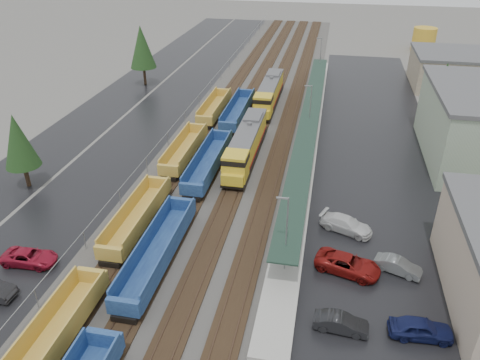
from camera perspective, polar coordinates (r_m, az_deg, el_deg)
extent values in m
cube|color=#302D2B|center=(78.28, 1.78, 8.48)|extent=(20.00, 160.00, 0.08)
cube|color=black|center=(79.38, -2.54, 8.85)|extent=(2.60, 160.00, 0.15)
cube|color=#473326|center=(79.51, -3.05, 8.95)|extent=(0.08, 160.00, 0.07)
cube|color=#473326|center=(79.18, -2.03, 8.89)|extent=(0.08, 160.00, 0.07)
cube|color=black|center=(78.57, 0.33, 8.66)|extent=(2.60, 160.00, 0.15)
cube|color=#473326|center=(78.66, -0.19, 8.77)|extent=(0.08, 160.00, 0.07)
cube|color=#473326|center=(78.41, 0.85, 8.70)|extent=(0.08, 160.00, 0.07)
cube|color=black|center=(77.96, 3.25, 8.45)|extent=(2.60, 160.00, 0.15)
cube|color=#473326|center=(78.02, 2.72, 8.56)|extent=(0.08, 160.00, 0.07)
cube|color=#473326|center=(77.83, 3.78, 8.48)|extent=(0.08, 160.00, 0.07)
cube|color=black|center=(77.55, 6.20, 8.21)|extent=(2.60, 160.00, 0.15)
cube|color=#473326|center=(77.57, 5.67, 8.33)|extent=(0.08, 160.00, 0.07)
cube|color=#473326|center=(77.46, 6.74, 8.24)|extent=(0.08, 160.00, 0.07)
cube|color=black|center=(81.93, -8.75, 9.08)|extent=(10.00, 160.00, 0.02)
cube|color=black|center=(85.74, -15.15, 9.32)|extent=(9.00, 160.00, 0.02)
cube|color=black|center=(68.48, 16.23, 4.15)|extent=(16.00, 100.00, 0.02)
cube|color=#9E9B93|center=(68.02, 8.29, 5.19)|extent=(3.00, 80.00, 0.70)
cylinder|color=gray|center=(45.32, 6.22, -5.55)|extent=(0.16, 0.16, 2.40)
cylinder|color=gray|center=(58.30, 7.72, 2.71)|extent=(0.16, 0.16, 2.40)
cylinder|color=gray|center=(72.07, 8.66, 7.89)|extent=(0.16, 0.16, 2.40)
cylinder|color=gray|center=(86.25, 9.31, 11.38)|extent=(0.16, 0.16, 2.40)
cylinder|color=gray|center=(100.67, 9.79, 13.89)|extent=(0.16, 0.16, 2.40)
cube|color=#1B3126|center=(66.94, 8.47, 7.42)|extent=(2.60, 65.00, 0.15)
cylinder|color=gray|center=(40.03, 5.65, -7.06)|extent=(0.12, 0.12, 8.00)
cube|color=gray|center=(37.91, 5.18, -2.22)|extent=(1.00, 0.15, 0.12)
cylinder|color=gray|center=(66.65, 8.52, 8.06)|extent=(0.12, 0.12, 8.00)
cube|color=gray|center=(65.40, 8.32, 11.29)|extent=(1.00, 0.15, 0.12)
cylinder|color=gray|center=(95.30, 9.75, 14.35)|extent=(0.12, 0.12, 8.00)
cube|color=gray|center=(94.43, 9.64, 16.66)|extent=(1.00, 0.15, 0.12)
cylinder|color=gray|center=(41.87, -23.54, -13.19)|extent=(0.08, 0.08, 2.00)
cylinder|color=gray|center=(46.98, -18.41, -7.03)|extent=(0.08, 0.08, 2.00)
cylinder|color=gray|center=(52.80, -14.44, -2.11)|extent=(0.08, 0.08, 2.00)
cylinder|color=gray|center=(59.14, -11.31, 1.81)|extent=(0.08, 0.08, 2.00)
cylinder|color=gray|center=(65.84, -8.80, 4.94)|extent=(0.08, 0.08, 2.00)
cylinder|color=gray|center=(72.80, -6.74, 7.48)|extent=(0.08, 0.08, 2.00)
cylinder|color=gray|center=(79.96, -5.03, 9.56)|extent=(0.08, 0.08, 2.00)
cylinder|color=gray|center=(87.26, -3.58, 11.29)|extent=(0.08, 0.08, 2.00)
cylinder|color=gray|center=(94.68, -2.35, 12.75)|extent=(0.08, 0.08, 2.00)
cylinder|color=gray|center=(102.18, -1.28, 13.99)|extent=(0.08, 0.08, 2.00)
cylinder|color=gray|center=(109.76, -0.35, 15.05)|extent=(0.08, 0.08, 2.00)
cylinder|color=gray|center=(117.39, 0.46, 15.98)|extent=(0.08, 0.08, 2.00)
cylinder|color=gray|center=(125.06, 1.18, 16.78)|extent=(0.08, 0.08, 2.00)
cylinder|color=gray|center=(132.78, 1.83, 17.50)|extent=(0.08, 0.08, 2.00)
cylinder|color=gray|center=(140.53, 2.40, 18.13)|extent=(0.08, 0.08, 2.00)
cylinder|color=gray|center=(148.30, 2.92, 18.69)|extent=(0.08, 0.08, 2.00)
cube|color=gray|center=(79.63, -5.06, 10.24)|extent=(0.05, 160.00, 0.05)
cube|color=gray|center=(98.50, 25.58, 11.85)|extent=(18.00, 14.00, 6.00)
cube|color=#59595B|center=(97.74, 25.99, 13.65)|extent=(18.36, 14.28, 0.50)
cylinder|color=#332316|center=(60.23, -24.55, 0.48)|extent=(0.50, 0.50, 2.70)
cone|color=#133314|center=(58.42, -25.45, 4.35)|extent=(3.96, 3.96, 6.30)
cylinder|color=#332316|center=(93.10, -11.54, 12.33)|extent=(0.50, 0.50, 3.30)
cone|color=#133314|center=(91.72, -11.88, 15.62)|extent=(4.84, 4.84, 7.70)
cylinder|color=#332316|center=(76.67, 22.79, 6.90)|extent=(0.50, 0.50, 3.00)
cone|color=#133314|center=(75.13, 23.51, 10.42)|extent=(4.40, 4.40, 7.00)
cube|color=black|center=(61.50, 0.83, 3.31)|extent=(2.78, 18.54, 0.37)
cube|color=gold|center=(61.66, 1.00, 4.99)|extent=(2.60, 14.83, 2.78)
cube|color=gold|center=(54.36, -0.55, 1.74)|extent=(2.78, 2.97, 3.15)
cube|color=black|center=(53.94, -0.56, 2.61)|extent=(2.83, 3.01, 0.65)
cube|color=gold|center=(53.36, -0.91, 0.05)|extent=(2.60, 0.93, 1.30)
cube|color=#59595B|center=(61.07, 1.01, 6.26)|extent=(2.64, 14.83, 0.32)
cube|color=#99100D|center=(62.35, -0.20, 4.16)|extent=(0.04, 14.83, 0.32)
cube|color=#99100D|center=(61.92, 2.19, 3.95)|extent=(0.04, 14.83, 0.32)
cube|color=black|center=(61.66, 0.83, 3.00)|extent=(2.04, 5.56, 0.56)
cube|color=black|center=(55.96, -0.39, 0.22)|extent=(2.22, 3.71, 0.46)
cube|color=black|center=(67.43, 1.84, 5.44)|extent=(2.22, 3.71, 0.46)
cylinder|color=#59595B|center=(61.81, 1.17, 6.83)|extent=(0.65, 0.65, 0.46)
cube|color=#59595B|center=(64.37, 1.61, 7.70)|extent=(2.22, 3.71, 0.46)
cube|color=black|center=(80.70, 3.60, 9.66)|extent=(2.78, 18.54, 0.37)
cube|color=gold|center=(81.06, 3.73, 10.92)|extent=(2.60, 14.83, 2.78)
cube|color=gold|center=(73.36, 2.83, 9.13)|extent=(2.78, 2.97, 3.15)
cube|color=black|center=(73.05, 2.85, 9.81)|extent=(2.83, 3.01, 0.65)
cube|color=gold|center=(72.14, 2.61, 7.99)|extent=(2.60, 0.93, 1.30)
cube|color=#59595B|center=(80.62, 3.76, 11.92)|extent=(2.64, 14.83, 0.32)
cube|color=#99100D|center=(81.59, 2.77, 10.24)|extent=(0.04, 14.83, 0.32)
cube|color=#99100D|center=(81.27, 4.63, 10.10)|extent=(0.04, 14.83, 0.32)
cube|color=black|center=(80.82, 3.59, 9.41)|extent=(2.04, 5.56, 0.56)
cube|color=black|center=(74.76, 2.88, 7.85)|extent=(2.22, 3.71, 0.46)
cube|color=black|center=(86.89, 4.21, 10.87)|extent=(2.22, 3.71, 0.46)
cylinder|color=#59595B|center=(81.42, 3.86, 12.29)|extent=(0.65, 0.65, 0.46)
cube|color=#59595B|center=(84.08, 4.13, 12.79)|extent=(2.22, 3.71, 0.46)
cube|color=gold|center=(38.18, -21.94, -17.95)|extent=(2.61, 12.69, 0.25)
cube|color=gold|center=(38.17, -23.86, -16.53)|extent=(0.15, 12.69, 1.80)
cube|color=gold|center=(36.97, -20.49, -17.47)|extent=(0.15, 12.69, 1.80)
cube|color=gold|center=(41.64, -17.51, -11.13)|extent=(2.61, 0.50, 1.40)
cube|color=black|center=(41.82, -17.75, -12.78)|extent=(2.00, 2.21, 0.50)
cube|color=gold|center=(48.87, -12.34, -4.77)|extent=(2.61, 12.69, 0.25)
cube|color=gold|center=(48.87, -13.81, -3.70)|extent=(0.15, 12.69, 1.80)
cube|color=gold|center=(47.94, -11.07, -4.06)|extent=(0.15, 12.69, 1.80)
cube|color=gold|center=(43.73, -15.68, -8.63)|extent=(2.61, 0.50, 1.40)
cube|color=gold|center=(53.64, -9.80, -0.36)|extent=(2.61, 0.50, 1.40)
cube|color=black|center=(44.82, -15.13, -9.12)|extent=(2.00, 2.21, 0.50)
cube|color=black|center=(53.57, -9.97, -1.66)|extent=(2.00, 2.21, 0.50)
cube|color=gold|center=(62.00, -6.72, 3.37)|extent=(2.61, 12.69, 0.25)
cube|color=gold|center=(62.00, -7.88, 4.21)|extent=(0.15, 12.69, 1.80)
cube|color=gold|center=(61.27, -5.65, 4.03)|extent=(0.15, 12.69, 1.80)
cube|color=gold|center=(56.18, -8.73, 1.16)|extent=(2.61, 0.50, 1.40)
cube|color=gold|center=(67.41, -5.11, 6.27)|extent=(2.61, 0.50, 1.40)
cube|color=black|center=(57.23, -8.43, 0.60)|extent=(2.00, 2.21, 0.50)
cube|color=black|center=(67.19, -5.23, 5.26)|extent=(2.00, 2.21, 0.50)
cube|color=gold|center=(76.32, -3.10, 8.55)|extent=(2.61, 12.69, 0.25)
cube|color=gold|center=(76.31, -4.04, 9.24)|extent=(0.15, 12.69, 1.80)
cube|color=gold|center=(75.72, -2.19, 9.13)|extent=(0.15, 12.69, 1.80)
cube|color=gold|center=(70.17, -4.41, 7.24)|extent=(2.61, 0.50, 1.40)
cube|color=gold|center=(82.07, -1.99, 10.58)|extent=(2.61, 0.50, 1.40)
cube|color=black|center=(71.17, -4.24, 6.70)|extent=(2.00, 2.21, 0.50)
cube|color=black|center=(81.75, -2.09, 9.76)|extent=(2.00, 2.21, 0.50)
cube|color=navy|center=(36.20, -16.13, -18.15)|extent=(2.69, 0.52, 1.45)
cube|color=black|center=(36.54, -16.42, -20.05)|extent=(2.07, 2.28, 0.52)
cube|color=navy|center=(43.79, -9.93, -8.93)|extent=(2.69, 14.66, 0.26)
cube|color=navy|center=(43.67, -11.64, -7.71)|extent=(0.16, 14.66, 1.86)
cube|color=navy|center=(42.83, -8.39, -8.19)|extent=(0.16, 14.66, 1.86)
cube|color=navy|center=(38.16, -14.01, -14.80)|extent=(2.69, 0.52, 1.45)
cube|color=navy|center=(49.16, -7.00, -3.00)|extent=(2.69, 0.52, 1.45)
cube|color=black|center=(39.33, -13.39, -15.20)|extent=(2.07, 2.28, 0.52)
cube|color=black|center=(49.14, -7.18, -4.46)|extent=(2.07, 2.28, 0.52)
cube|color=navy|center=(58.46, -3.81, 1.87)|extent=(2.69, 14.66, 0.26)
cube|color=navy|center=(58.37, -5.07, 2.79)|extent=(0.16, 14.66, 1.86)
cube|color=navy|center=(57.75, -2.60, 2.58)|extent=(0.16, 14.66, 1.86)
cube|color=navy|center=(51.77, -5.94, -1.16)|extent=(2.69, 0.52, 1.45)
cube|color=navy|center=(64.75, -2.14, 5.43)|extent=(2.69, 0.52, 1.45)
cube|color=black|center=(52.89, -5.66, -1.74)|extent=(2.07, 2.28, 0.52)
cube|color=black|center=(64.53, -2.27, 4.33)|extent=(2.07, 2.28, 0.52)
cube|color=navy|center=(74.75, -0.24, 8.16)|extent=(2.69, 14.66, 0.26)
cube|color=navy|center=(74.67, -1.23, 8.89)|extent=(0.16, 14.66, 1.86)
cube|color=navy|center=(74.19, 0.75, 8.76)|extent=(0.16, 14.66, 1.86)
cube|color=navy|center=(67.63, -1.52, 6.50)|extent=(2.69, 0.52, 1.45)
cube|color=navy|center=(81.47, 0.83, 10.48)|extent=(2.69, 0.52, 1.45)
cube|color=black|center=(68.68, -1.38, 5.93)|extent=(2.07, 2.28, 0.52)
cube|color=black|center=(81.13, 0.73, 9.63)|extent=(2.07, 2.28, 0.52)
cylinder|color=gold|center=(124.76, 21.50, 15.66)|extent=(5.45, 5.45, 5.45)
imported|color=maroon|center=(47.17, -24.27, -8.60)|extent=(2.52, 5.09, 1.39)
imported|color=black|center=(37.98, 12.21, -16.71)|extent=(1.76, 4.29, 1.38)
imported|color=maroon|center=(43.23, 13.01, -9.99)|extent=(4.16, 6.28, 1.60)
imported|color=silver|center=(48.40, 12.83, -5.31)|extent=(3.96, 5.74, 1.54)
imported|color=#121845|center=(39.08, 21.19, -16.55)|extent=(2.15, 4.82, 1.61)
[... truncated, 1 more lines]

